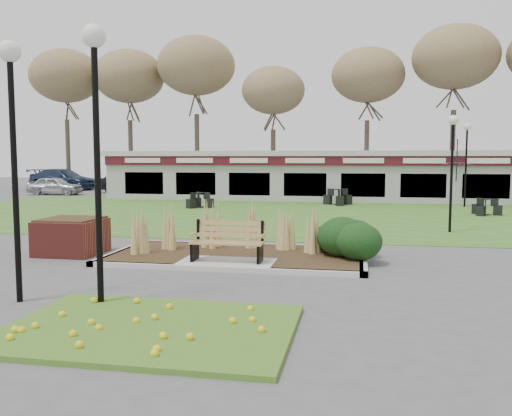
% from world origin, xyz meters
% --- Properties ---
extents(ground, '(100.00, 100.00, 0.00)m').
position_xyz_m(ground, '(0.00, 0.00, 0.00)').
color(ground, '#515154').
rests_on(ground, ground).
extents(lawn, '(34.00, 16.00, 0.02)m').
position_xyz_m(lawn, '(0.00, 12.00, 0.01)').
color(lawn, '#2E6820').
rests_on(lawn, ground).
extents(flower_bed, '(4.20, 3.00, 0.16)m').
position_xyz_m(flower_bed, '(0.00, -4.60, 0.07)').
color(flower_bed, '#386F1F').
rests_on(flower_bed, ground).
extents(planting_bed, '(6.75, 3.40, 1.27)m').
position_xyz_m(planting_bed, '(1.27, 1.35, 0.37)').
color(planting_bed, '#2F2413').
rests_on(planting_bed, ground).
extents(park_bench, '(1.70, 0.66, 0.93)m').
position_xyz_m(park_bench, '(0.00, 0.25, 0.59)').
color(park_bench, '#9F7E48').
rests_on(park_bench, ground).
extents(brick_planter, '(1.50, 1.50, 0.95)m').
position_xyz_m(brick_planter, '(-4.40, 1.00, 0.48)').
color(brick_planter, maroon).
rests_on(brick_planter, ground).
extents(food_pavilion, '(24.60, 3.40, 2.90)m').
position_xyz_m(food_pavilion, '(0.00, 19.96, 1.48)').
color(food_pavilion, '#9A9A9D').
rests_on(food_pavilion, ground).
extents(tree_backdrop, '(47.24, 5.24, 10.36)m').
position_xyz_m(tree_backdrop, '(0.00, 28.00, 8.36)').
color(tree_backdrop, '#47382B').
rests_on(tree_backdrop, ground).
extents(lamp_post_near_left, '(0.39, 0.39, 4.70)m').
position_xyz_m(lamp_post_near_left, '(-1.32, -3.50, 3.42)').
color(lamp_post_near_left, black).
rests_on(lamp_post_near_left, ground).
extents(lamp_post_near_right, '(0.37, 0.37, 4.50)m').
position_xyz_m(lamp_post_near_right, '(-2.86, -3.50, 3.28)').
color(lamp_post_near_right, black).
rests_on(lamp_post_near_right, ground).
extents(lamp_post_mid_right, '(0.33, 0.33, 3.93)m').
position_xyz_m(lamp_post_mid_right, '(6.02, 7.14, 2.86)').
color(lamp_post_mid_right, black).
rests_on(lamp_post_mid_right, ground).
extents(lamp_post_far_right, '(0.35, 0.35, 4.23)m').
position_xyz_m(lamp_post_far_right, '(8.28, 17.00, 3.08)').
color(lamp_post_far_right, black).
rests_on(lamp_post_far_right, ground).
extents(bistro_set_b, '(1.26, 1.42, 0.75)m').
position_xyz_m(bistro_set_b, '(-4.86, 14.09, 0.27)').
color(bistro_set_b, black).
rests_on(bistro_set_b, ground).
extents(bistro_set_c, '(1.16, 1.33, 0.70)m').
position_xyz_m(bistro_set_c, '(8.42, 13.07, 0.25)').
color(bistro_set_c, black).
rests_on(bistro_set_c, ground).
extents(bistro_set_d, '(1.54, 1.45, 0.83)m').
position_xyz_m(bistro_set_d, '(1.92, 17.00, 0.30)').
color(bistro_set_d, black).
rests_on(bistro_set_d, ground).
extents(patio_umbrella, '(2.23, 2.26, 2.37)m').
position_xyz_m(patio_umbrella, '(8.00, 18.00, 1.50)').
color(patio_umbrella, black).
rests_on(patio_umbrella, ground).
extents(car_silver, '(3.72, 1.75, 1.23)m').
position_xyz_m(car_silver, '(-17.21, 21.49, 0.62)').
color(car_silver, '#B6B6BB').
rests_on(car_silver, ground).
extents(car_black, '(4.32, 1.68, 1.40)m').
position_xyz_m(car_black, '(-13.24, 24.62, 0.70)').
color(car_black, black).
rests_on(car_black, ground).
extents(car_blue, '(5.96, 3.30, 1.63)m').
position_xyz_m(car_blue, '(-19.83, 27.00, 0.82)').
color(car_blue, navy).
rests_on(car_blue, ground).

